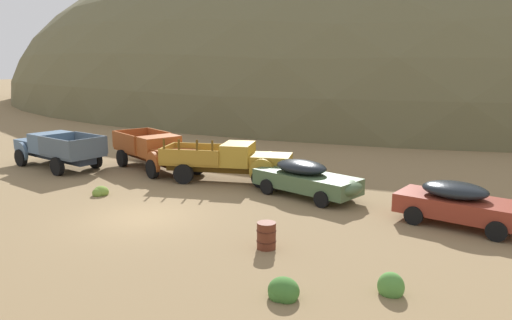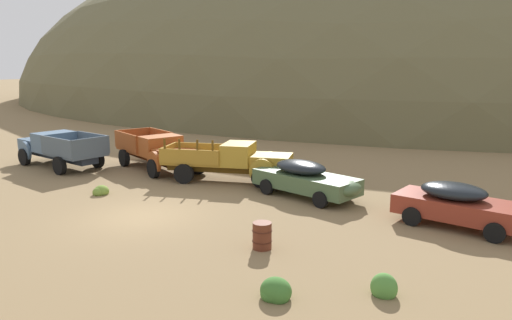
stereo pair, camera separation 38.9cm
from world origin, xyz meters
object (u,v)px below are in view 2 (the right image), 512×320
(truck_oxide_orange, at_px, (160,152))
(oil_drum_foreground, at_px, (262,236))
(truck_mustard, at_px, (236,161))
(car_weathered_green, at_px, (308,179))
(car_rust_red, at_px, (464,205))
(truck_chalk_blue, at_px, (56,148))

(truck_oxide_orange, bearing_deg, oil_drum_foreground, -12.69)
(truck_mustard, xyz_separation_m, car_weathered_green, (4.29, -0.78, -0.18))
(truck_mustard, bearing_deg, car_rust_red, -27.12)
(car_weathered_green, height_order, oil_drum_foreground, car_weathered_green)
(truck_mustard, bearing_deg, truck_oxide_orange, 162.24)
(truck_mustard, bearing_deg, oil_drum_foreground, -69.81)
(truck_chalk_blue, bearing_deg, car_weathered_green, -167.15)
(truck_chalk_blue, bearing_deg, car_rust_red, -170.73)
(car_weathered_green, xyz_separation_m, car_rust_red, (6.39, -0.67, -0.00))
(truck_oxide_orange, height_order, truck_mustard, truck_mustard)
(truck_chalk_blue, xyz_separation_m, car_weathered_green, (14.96, 1.58, -0.20))
(truck_oxide_orange, distance_m, oil_drum_foreground, 12.59)
(truck_chalk_blue, height_order, truck_mustard, truck_mustard)
(truck_mustard, xyz_separation_m, car_rust_red, (10.68, -1.45, -0.19))
(car_weathered_green, distance_m, car_rust_red, 6.42)
(truck_oxide_orange, bearing_deg, car_weathered_green, 15.80)
(truck_chalk_blue, height_order, car_weathered_green, truck_chalk_blue)
(truck_oxide_orange, distance_m, car_rust_red, 15.64)
(truck_chalk_blue, distance_m, oil_drum_foreground, 17.00)
(truck_oxide_orange, xyz_separation_m, truck_mustard, (4.91, 0.14, -0.02))
(truck_oxide_orange, height_order, car_rust_red, truck_oxide_orange)
(car_weathered_green, xyz_separation_m, oil_drum_foreground, (1.41, -6.11, -0.39))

